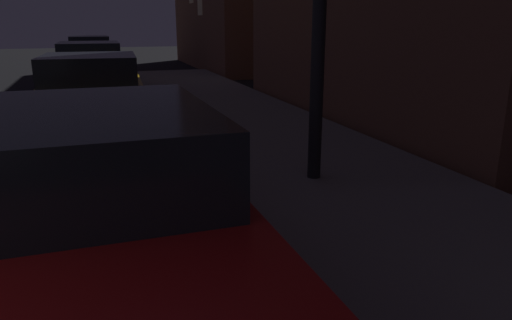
% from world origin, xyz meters
% --- Properties ---
extents(car_red, '(2.14, 4.58, 1.43)m').
position_xyz_m(car_red, '(2.85, 2.30, 0.71)').
color(car_red, maroon).
rests_on(car_red, ground).
extents(car_yellow_cab, '(2.21, 4.19, 1.43)m').
position_xyz_m(car_yellow_cab, '(2.85, 7.88, 0.70)').
color(car_yellow_cab, gold).
rests_on(car_yellow_cab, ground).
extents(car_blue, '(2.16, 4.57, 1.43)m').
position_xyz_m(car_blue, '(2.85, 13.86, 0.70)').
color(car_blue, navy).
rests_on(car_blue, ground).
extents(car_white, '(1.99, 4.37, 1.43)m').
position_xyz_m(car_white, '(2.85, 20.27, 0.71)').
color(car_white, silver).
rests_on(car_white, ground).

